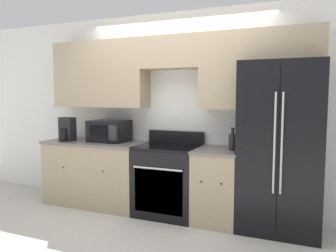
{
  "coord_description": "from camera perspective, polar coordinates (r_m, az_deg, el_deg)",
  "views": [
    {
      "loc": [
        1.55,
        -3.45,
        1.51
      ],
      "look_at": [
        0.0,
        0.31,
        1.13
      ],
      "focal_mm": 35.0,
      "sensor_mm": 36.0,
      "label": 1
    }
  ],
  "objects": [
    {
      "name": "coffee_maker",
      "position": [
        4.77,
        -17.19,
        -0.63
      ],
      "size": [
        0.2,
        0.2,
        0.33
      ],
      "color": "black",
      "rests_on": "lower_cabinets_left"
    },
    {
      "name": "microwave",
      "position": [
        4.56,
        -10.19,
        -0.85
      ],
      "size": [
        0.51,
        0.4,
        0.29
      ],
      "color": "black",
      "rests_on": "lower_cabinets_left"
    },
    {
      "name": "oven_range",
      "position": [
        4.2,
        -0.0,
        -9.33
      ],
      "size": [
        0.78,
        0.65,
        1.04
      ],
      "color": "black",
      "rests_on": "ground_plane"
    },
    {
      "name": "lower_cabinets_right",
      "position": [
        4.01,
        8.65,
        -10.17
      ],
      "size": [
        0.53,
        0.64,
        0.88
      ],
      "color": "tan",
      "rests_on": "ground_plane"
    },
    {
      "name": "refrigerator",
      "position": [
        3.87,
        18.98,
        -3.47
      ],
      "size": [
        0.87,
        0.77,
        1.88
      ],
      "color": "black",
      "rests_on": "ground_plane"
    },
    {
      "name": "bottle",
      "position": [
        3.83,
        11.18,
        -2.65
      ],
      "size": [
        0.09,
        0.09,
        0.26
      ],
      "color": "black",
      "rests_on": "lower_cabinets_right"
    },
    {
      "name": "wall_back",
      "position": [
        4.32,
        1.36,
        5.54
      ],
      "size": [
        8.0,
        0.39,
        2.6
      ],
      "color": "white",
      "rests_on": "ground_plane"
    },
    {
      "name": "lower_cabinets_left",
      "position": [
        4.71,
        -12.35,
        -7.91
      ],
      "size": [
        1.41,
        0.64,
        0.88
      ],
      "color": "tan",
      "rests_on": "ground_plane"
    },
    {
      "name": "ground_plane",
      "position": [
        4.07,
        -1.73,
        -16.43
      ],
      "size": [
        12.0,
        12.0,
        0.0
      ],
      "primitive_type": "plane",
      "color": "beige"
    }
  ]
}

